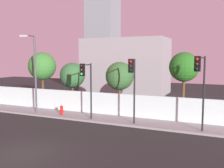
# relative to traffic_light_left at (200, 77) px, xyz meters

# --- Properties ---
(ground_plane) EXTENTS (80.00, 80.00, 0.00)m
(ground_plane) POSITION_rel_traffic_light_left_xyz_m (-7.86, -6.75, -3.68)
(ground_plane) COLOR #262826
(sidewalk) EXTENTS (36.00, 2.40, 0.15)m
(sidewalk) POSITION_rel_traffic_light_left_xyz_m (-7.86, 1.45, -3.60)
(sidewalk) COLOR gray
(sidewalk) RESTS_ON ground
(perimeter_wall) EXTENTS (36.00, 0.18, 1.80)m
(perimeter_wall) POSITION_rel_traffic_light_left_xyz_m (-7.86, 2.74, -2.63)
(perimeter_wall) COLOR silver
(perimeter_wall) RESTS_ON sidewalk
(traffic_light_left) EXTENTS (0.55, 1.76, 4.82)m
(traffic_light_left) POSITION_rel_traffic_light_left_xyz_m (0.00, 0.00, 0.00)
(traffic_light_left) COLOR black
(traffic_light_left) RESTS_ON sidewalk
(traffic_light_center) EXTENTS (0.36, 1.36, 4.29)m
(traffic_light_center) POSITION_rel_traffic_light_left_xyz_m (-8.04, 0.18, -0.38)
(traffic_light_center) COLOR black
(traffic_light_center) RESTS_ON sidewalk
(traffic_light_right) EXTENTS (0.46, 1.65, 4.64)m
(traffic_light_right) POSITION_rel_traffic_light_left_xyz_m (-4.37, 0.05, -0.13)
(traffic_light_right) COLOR black
(traffic_light_right) RESTS_ON sidewalk
(street_lamp_curbside) EXTENTS (0.63, 1.73, 6.56)m
(street_lamp_curbside) POSITION_rel_traffic_light_left_xyz_m (-13.44, 0.78, 0.34)
(street_lamp_curbside) COLOR #4C4C51
(street_lamp_curbside) RESTS_ON sidewalk
(fire_hydrant) EXTENTS (0.44, 0.26, 0.79)m
(fire_hydrant) POSITION_rel_traffic_light_left_xyz_m (-10.86, 0.99, -3.10)
(fire_hydrant) COLOR red
(fire_hydrant) RESTS_ON sidewalk
(roadside_tree_leftmost) EXTENTS (2.70, 2.70, 5.39)m
(roadside_tree_leftmost) POSITION_rel_traffic_light_left_xyz_m (-14.93, 3.72, 0.34)
(roadside_tree_leftmost) COLOR brown
(roadside_tree_leftmost) RESTS_ON ground
(roadside_tree_midleft) EXTENTS (2.32, 2.32, 4.41)m
(roadside_tree_midleft) POSITION_rel_traffic_light_left_xyz_m (-11.50, 3.72, -0.44)
(roadside_tree_midleft) COLOR brown
(roadside_tree_midleft) RESTS_ON ground
(roadside_tree_midright) EXTENTS (2.40, 2.40, 4.51)m
(roadside_tree_midright) POSITION_rel_traffic_light_left_xyz_m (-6.80, 3.72, -0.38)
(roadside_tree_midright) COLOR brown
(roadside_tree_midright) RESTS_ON ground
(roadside_tree_rightmost) EXTENTS (2.27, 2.27, 5.30)m
(roadside_tree_rightmost) POSITION_rel_traffic_light_left_xyz_m (-1.50, 3.72, 0.45)
(roadside_tree_rightmost) COLOR brown
(roadside_tree_rightmost) RESTS_ON ground
(low_building_distant) EXTENTS (11.36, 6.00, 7.43)m
(low_building_distant) POSITION_rel_traffic_light_left_xyz_m (-11.17, 16.74, 0.04)
(low_building_distant) COLOR #9B9B9B
(low_building_distant) RESTS_ON ground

